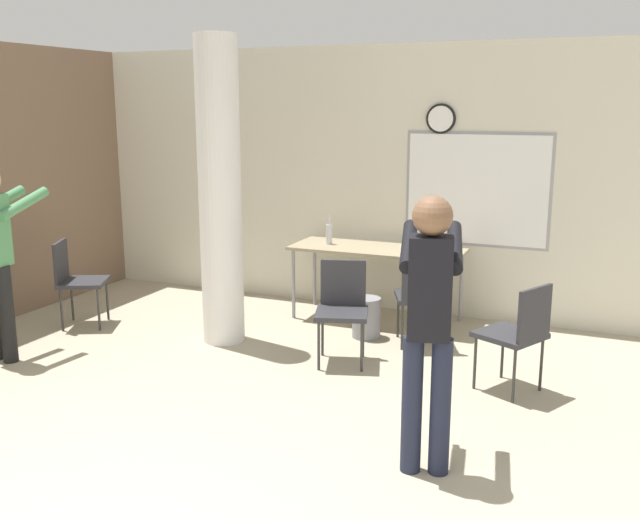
# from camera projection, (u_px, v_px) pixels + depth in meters

# --- Properties ---
(wall_back) EXTENTS (8.00, 0.15, 2.80)m
(wall_back) POSITION_uv_depth(u_px,v_px,m) (386.00, 180.00, 7.60)
(wall_back) COLOR beige
(wall_back) RESTS_ON ground_plane
(support_pillar) EXTENTS (0.39, 0.39, 2.80)m
(support_pillar) POSITION_uv_depth(u_px,v_px,m) (220.00, 193.00, 6.48)
(support_pillar) COLOR white
(support_pillar) RESTS_ON ground_plane
(folding_table) EXTENTS (1.75, 0.68, 0.76)m
(folding_table) POSITION_uv_depth(u_px,v_px,m) (377.00, 253.00, 7.26)
(folding_table) COLOR tan
(folding_table) RESTS_ON ground_plane
(bottle_on_table) EXTENTS (0.06, 0.06, 0.30)m
(bottle_on_table) POSITION_uv_depth(u_px,v_px,m) (329.00, 233.00, 7.41)
(bottle_on_table) COLOR silver
(bottle_on_table) RESTS_ON folding_table
(waste_bin) EXTENTS (0.27, 0.27, 0.39)m
(waste_bin) POSITION_uv_depth(u_px,v_px,m) (366.00, 317.00, 6.82)
(waste_bin) COLOR gray
(waste_bin) RESTS_ON ground_plane
(chair_table_front) EXTENTS (0.55, 0.55, 0.87)m
(chair_table_front) POSITION_uv_depth(u_px,v_px,m) (342.00, 304.00, 6.13)
(chair_table_front) COLOR #2D2D33
(chair_table_front) RESTS_ON ground_plane
(chair_by_left_wall) EXTENTS (0.59, 0.59, 0.87)m
(chair_by_left_wall) POSITION_uv_depth(u_px,v_px,m) (76.00, 276.00, 7.11)
(chair_by_left_wall) COLOR #2D2D33
(chair_by_left_wall) RESTS_ON ground_plane
(chair_mid_room) EXTENTS (0.59, 0.59, 0.87)m
(chair_mid_room) POSITION_uv_depth(u_px,v_px,m) (518.00, 330.00, 5.44)
(chair_mid_room) COLOR #2D2D33
(chair_mid_room) RESTS_ON ground_plane
(chair_table_right) EXTENTS (0.58, 0.58, 0.87)m
(chair_table_right) POSITION_uv_depth(u_px,v_px,m) (421.00, 293.00, 6.50)
(chair_table_right) COLOR #2D2D33
(chair_table_right) RESTS_ON ground_plane
(person_playing_side) EXTENTS (0.48, 0.67, 1.70)m
(person_playing_side) POSITION_uv_depth(u_px,v_px,m) (429.00, 313.00, 4.17)
(person_playing_side) COLOR #1E2338
(person_playing_side) RESTS_ON ground_plane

